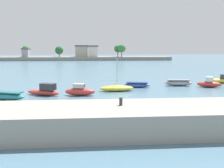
{
  "coord_description": "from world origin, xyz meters",
  "views": [
    {
      "loc": [
        6.51,
        -25.88,
        6.71
      ],
      "look_at": [
        9.68,
        12.97,
        1.08
      ],
      "focal_mm": 41.29,
      "sensor_mm": 36.0,
      "label": 1
    }
  ],
  "objects_px": {
    "mooring_bollard": "(121,101)",
    "moored_boat_4": "(117,88)",
    "mooring_buoy_2": "(220,85)",
    "moored_boat_7": "(209,84)",
    "mooring_buoy_0": "(146,84)",
    "moored_boat_1": "(7,96)",
    "moored_boat_3": "(80,91)",
    "moored_boat_8": "(221,80)",
    "moored_boat_5": "(137,85)",
    "moored_boat_6": "(178,83)",
    "moored_boat_2": "(45,91)"
  },
  "relations": [
    {
      "from": "moored_boat_4",
      "to": "moored_boat_5",
      "type": "distance_m",
      "value": 5.09
    },
    {
      "from": "moored_boat_3",
      "to": "moored_boat_5",
      "type": "bearing_deg",
      "value": 44.13
    },
    {
      "from": "moored_boat_1",
      "to": "moored_boat_8",
      "type": "distance_m",
      "value": 37.11
    },
    {
      "from": "mooring_bollard",
      "to": "moored_boat_1",
      "type": "distance_m",
      "value": 18.58
    },
    {
      "from": "moored_boat_8",
      "to": "mooring_buoy_0",
      "type": "height_order",
      "value": "moored_boat_8"
    },
    {
      "from": "mooring_buoy_0",
      "to": "moored_boat_6",
      "type": "bearing_deg",
      "value": -17.93
    },
    {
      "from": "moored_boat_5",
      "to": "moored_boat_2",
      "type": "bearing_deg",
      "value": -145.88
    },
    {
      "from": "mooring_bollard",
      "to": "mooring_buoy_0",
      "type": "xyz_separation_m",
      "value": [
        7.38,
        24.7,
        -2.13
      ]
    },
    {
      "from": "mooring_bollard",
      "to": "moored_boat_4",
      "type": "relative_size",
      "value": 0.12
    },
    {
      "from": "mooring_bollard",
      "to": "mooring_buoy_0",
      "type": "distance_m",
      "value": 25.86
    },
    {
      "from": "moored_boat_4",
      "to": "moored_boat_5",
      "type": "relative_size",
      "value": 1.17
    },
    {
      "from": "moored_boat_2",
      "to": "moored_boat_6",
      "type": "height_order",
      "value": "moored_boat_2"
    },
    {
      "from": "moored_boat_7",
      "to": "mooring_buoy_0",
      "type": "relative_size",
      "value": 10.64
    },
    {
      "from": "moored_boat_3",
      "to": "moored_boat_8",
      "type": "relative_size",
      "value": 0.91
    },
    {
      "from": "moored_boat_3",
      "to": "moored_boat_4",
      "type": "xyz_separation_m",
      "value": [
        5.46,
        3.18,
        -0.19
      ]
    },
    {
      "from": "moored_boat_1",
      "to": "moored_boat_3",
      "type": "distance_m",
      "value": 9.42
    },
    {
      "from": "moored_boat_3",
      "to": "moored_boat_5",
      "type": "relative_size",
      "value": 0.95
    },
    {
      "from": "moored_boat_5",
      "to": "moored_boat_7",
      "type": "relative_size",
      "value": 1.1
    },
    {
      "from": "mooring_buoy_2",
      "to": "moored_boat_7",
      "type": "bearing_deg",
      "value": -152.12
    },
    {
      "from": "moored_boat_2",
      "to": "moored_boat_7",
      "type": "relative_size",
      "value": 1.24
    },
    {
      "from": "mooring_bollard",
      "to": "mooring_buoy_2",
      "type": "xyz_separation_m",
      "value": [
        20.1,
        22.39,
        -2.14
      ]
    },
    {
      "from": "moored_boat_3",
      "to": "mooring_buoy_0",
      "type": "relative_size",
      "value": 11.15
    },
    {
      "from": "moored_boat_6",
      "to": "mooring_buoy_0",
      "type": "xyz_separation_m",
      "value": [
        -5.37,
        1.74,
        -0.33
      ]
    },
    {
      "from": "moored_boat_1",
      "to": "moored_boat_7",
      "type": "relative_size",
      "value": 1.26
    },
    {
      "from": "mooring_bollard",
      "to": "moored_boat_3",
      "type": "relative_size",
      "value": 0.15
    },
    {
      "from": "moored_boat_7",
      "to": "mooring_buoy_2",
      "type": "bearing_deg",
      "value": 48.4
    },
    {
      "from": "mooring_buoy_2",
      "to": "mooring_bollard",
      "type": "bearing_deg",
      "value": -131.91
    },
    {
      "from": "moored_boat_4",
      "to": "mooring_buoy_0",
      "type": "relative_size",
      "value": 13.67
    },
    {
      "from": "moored_boat_3",
      "to": "mooring_bollard",
      "type": "bearing_deg",
      "value": -67.06
    },
    {
      "from": "moored_boat_8",
      "to": "moored_boat_4",
      "type": "bearing_deg",
      "value": -141.64
    },
    {
      "from": "moored_boat_6",
      "to": "mooring_buoy_0",
      "type": "relative_size",
      "value": 12.57
    },
    {
      "from": "moored_boat_5",
      "to": "moored_boat_1",
      "type": "bearing_deg",
      "value": -143.51
    },
    {
      "from": "moored_boat_2",
      "to": "moored_boat_5",
      "type": "relative_size",
      "value": 1.13
    },
    {
      "from": "mooring_buoy_0",
      "to": "mooring_buoy_2",
      "type": "xyz_separation_m",
      "value": [
        12.71,
        -2.31,
        -0.01
      ]
    },
    {
      "from": "moored_boat_3",
      "to": "mooring_buoy_2",
      "type": "height_order",
      "value": "moored_boat_3"
    },
    {
      "from": "moored_boat_2",
      "to": "mooring_buoy_2",
      "type": "relative_size",
      "value": 13.9
    },
    {
      "from": "mooring_buoy_0",
      "to": "moored_boat_2",
      "type": "bearing_deg",
      "value": -151.24
    },
    {
      "from": "moored_boat_4",
      "to": "moored_boat_1",
      "type": "bearing_deg",
      "value": -164.06
    },
    {
      "from": "moored_boat_5",
      "to": "moored_boat_4",
      "type": "bearing_deg",
      "value": -126.42
    },
    {
      "from": "mooring_bollard",
      "to": "moored_boat_3",
      "type": "distance_m",
      "value": 15.81
    },
    {
      "from": "moored_boat_3",
      "to": "moored_boat_5",
      "type": "xyz_separation_m",
      "value": [
        9.21,
        6.63,
        -0.22
      ]
    },
    {
      "from": "mooring_bollard",
      "to": "moored_boat_7",
      "type": "bearing_deg",
      "value": 50.35
    },
    {
      "from": "mooring_buoy_0",
      "to": "moored_boat_3",
      "type": "bearing_deg",
      "value": -140.06
    },
    {
      "from": "moored_boat_2",
      "to": "moored_boat_5",
      "type": "height_order",
      "value": "moored_boat_2"
    },
    {
      "from": "moored_boat_6",
      "to": "moored_boat_4",
      "type": "bearing_deg",
      "value": -150.42
    },
    {
      "from": "moored_boat_4",
      "to": "moored_boat_8",
      "type": "height_order",
      "value": "moored_boat_4"
    },
    {
      "from": "moored_boat_1",
      "to": "mooring_buoy_2",
      "type": "height_order",
      "value": "moored_boat_1"
    },
    {
      "from": "moored_boat_5",
      "to": "moored_boat_6",
      "type": "relative_size",
      "value": 0.93
    },
    {
      "from": "moored_boat_4",
      "to": "moored_boat_8",
      "type": "xyz_separation_m",
      "value": [
        20.29,
        7.23,
        0.09
      ]
    },
    {
      "from": "moored_boat_1",
      "to": "mooring_buoy_0",
      "type": "height_order",
      "value": "moored_boat_1"
    }
  ]
}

